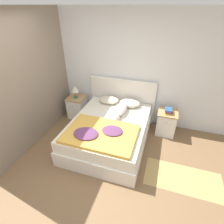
% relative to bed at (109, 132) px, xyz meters
% --- Properties ---
extents(ground_plane, '(16.00, 16.00, 0.00)m').
position_rel_bed_xyz_m(ground_plane, '(-0.09, -1.07, -0.27)').
color(ground_plane, brown).
extents(wall_back, '(9.00, 0.06, 2.55)m').
position_rel_bed_xyz_m(wall_back, '(-0.09, 1.06, 1.01)').
color(wall_back, silver).
rests_on(wall_back, ground_plane).
extents(wall_side_left, '(0.06, 3.10, 2.55)m').
position_rel_bed_xyz_m(wall_side_left, '(-1.53, -0.02, 1.01)').
color(wall_side_left, gray).
rests_on(wall_side_left, ground_plane).
extents(bed, '(1.52, 1.92, 0.54)m').
position_rel_bed_xyz_m(bed, '(0.00, 0.00, 0.00)').
color(bed, silver).
rests_on(bed, ground_plane).
extents(headboard, '(1.60, 0.06, 1.08)m').
position_rel_bed_xyz_m(headboard, '(-0.00, 0.98, 0.29)').
color(headboard, silver).
rests_on(headboard, ground_plane).
extents(nightstand_left, '(0.43, 0.46, 0.56)m').
position_rel_bed_xyz_m(nightstand_left, '(-1.12, 0.72, 0.01)').
color(nightstand_left, white).
rests_on(nightstand_left, ground_plane).
extents(nightstand_right, '(0.43, 0.46, 0.56)m').
position_rel_bed_xyz_m(nightstand_right, '(1.12, 0.72, 0.01)').
color(nightstand_right, white).
rests_on(nightstand_right, ground_plane).
extents(pillow_left, '(0.48, 0.35, 0.14)m').
position_rel_bed_xyz_m(pillow_left, '(-0.26, 0.74, 0.35)').
color(pillow_left, beige).
rests_on(pillow_left, bed).
extents(pillow_right, '(0.48, 0.35, 0.14)m').
position_rel_bed_xyz_m(pillow_right, '(0.26, 0.74, 0.35)').
color(pillow_right, beige).
rests_on(pillow_right, bed).
extents(quilt, '(1.28, 0.90, 0.10)m').
position_rel_bed_xyz_m(quilt, '(-0.01, -0.47, 0.31)').
color(quilt, gold).
rests_on(quilt, bed).
extents(dog, '(0.24, 0.81, 0.17)m').
position_rel_bed_xyz_m(dog, '(0.13, 0.36, 0.36)').
color(dog, silver).
rests_on(dog, bed).
extents(book_stack, '(0.16, 0.23, 0.10)m').
position_rel_bed_xyz_m(book_stack, '(1.12, 0.69, 0.34)').
color(book_stack, gold).
rests_on(book_stack, nightstand_right).
extents(table_lamp, '(0.20, 0.20, 0.31)m').
position_rel_bed_xyz_m(table_lamp, '(-1.12, 0.69, 0.52)').
color(table_lamp, '#336B4C').
rests_on(table_lamp, nightstand_left).
extents(rug, '(1.28, 0.62, 0.00)m').
position_rel_bed_xyz_m(rug, '(1.51, -0.51, -0.27)').
color(rug, tan).
rests_on(rug, ground_plane).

